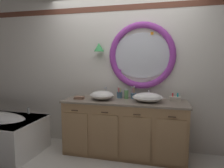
# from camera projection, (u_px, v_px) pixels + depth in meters

# --- Properties ---
(ground_plane) EXTENTS (14.00, 14.00, 0.00)m
(ground_plane) POSITION_uv_depth(u_px,v_px,m) (115.00, 160.00, 3.07)
(ground_plane) COLOR silver
(back_wall_assembly) EXTENTS (6.40, 0.26, 2.60)m
(back_wall_assembly) POSITION_uv_depth(u_px,v_px,m) (124.00, 69.00, 3.47)
(back_wall_assembly) COLOR silver
(back_wall_assembly) RESTS_ON ground_plane
(vanity_counter) EXTENTS (1.90, 0.63, 0.86)m
(vanity_counter) POSITION_uv_depth(u_px,v_px,m) (124.00, 127.00, 3.24)
(vanity_counter) COLOR tan
(vanity_counter) RESTS_ON ground_plane
(sink_basin_left) EXTENTS (0.38, 0.38, 0.14)m
(sink_basin_left) POSITION_uv_depth(u_px,v_px,m) (102.00, 95.00, 3.24)
(sink_basin_left) COLOR white
(sink_basin_left) RESTS_ON vanity_counter
(sink_basin_right) EXTENTS (0.46, 0.46, 0.14)m
(sink_basin_right) POSITION_uv_depth(u_px,v_px,m) (148.00, 97.00, 3.07)
(sink_basin_right) COLOR white
(sink_basin_right) RESTS_ON vanity_counter
(faucet_set_left) EXTENTS (0.22, 0.13, 0.18)m
(faucet_set_left) POSITION_uv_depth(u_px,v_px,m) (106.00, 93.00, 3.47)
(faucet_set_left) COLOR silver
(faucet_set_left) RESTS_ON vanity_counter
(faucet_set_right) EXTENTS (0.22, 0.14, 0.14)m
(faucet_set_right) POSITION_uv_depth(u_px,v_px,m) (149.00, 95.00, 3.30)
(faucet_set_right) COLOR silver
(faucet_set_right) RESTS_ON vanity_counter
(toothbrush_holder_left) EXTENTS (0.10, 0.10, 0.20)m
(toothbrush_holder_left) POSITION_uv_depth(u_px,v_px,m) (120.00, 95.00, 3.39)
(toothbrush_holder_left) COLOR slate
(toothbrush_holder_left) RESTS_ON vanity_counter
(toothbrush_holder_right) EXTENTS (0.09, 0.09, 0.20)m
(toothbrush_holder_right) POSITION_uv_depth(u_px,v_px,m) (133.00, 95.00, 3.34)
(toothbrush_holder_right) COLOR slate
(toothbrush_holder_right) RESTS_ON vanity_counter
(soap_dispenser) EXTENTS (0.07, 0.07, 0.17)m
(soap_dispenser) POSITION_uv_depth(u_px,v_px,m) (126.00, 94.00, 3.32)
(soap_dispenser) COLOR #6BAD66
(soap_dispenser) RESTS_ON vanity_counter
(folded_hand_towel) EXTENTS (0.15, 0.11, 0.04)m
(folded_hand_towel) POSITION_uv_depth(u_px,v_px,m) (79.00, 98.00, 3.29)
(folded_hand_towel) COLOR #936B56
(folded_hand_towel) RESTS_ON vanity_counter
(toiletry_basket) EXTENTS (0.17, 0.11, 0.12)m
(toiletry_basket) POSITION_uv_depth(u_px,v_px,m) (175.00, 98.00, 3.18)
(toiletry_basket) COLOR beige
(toiletry_basket) RESTS_ON vanity_counter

